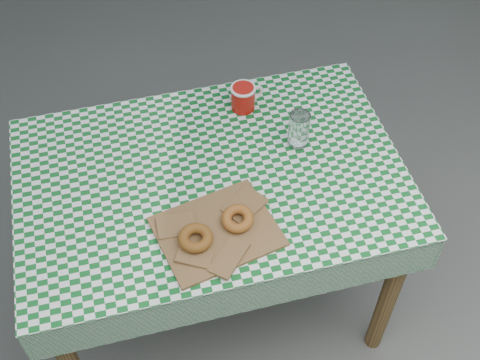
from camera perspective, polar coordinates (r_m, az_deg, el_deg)
name	(u,v)px	position (r m, az deg, el deg)	size (l,w,h in m)	color
ground	(221,328)	(2.49, -1.75, -13.33)	(60.00, 60.00, 0.00)	#53534E
table	(215,245)	(2.24, -2.32, -5.90)	(1.18, 0.79, 0.75)	brown
tablecloth	(211,176)	(1.94, -2.67, 0.37)	(1.20, 0.81, 0.01)	#0D591F
paper_bag	(217,231)	(1.79, -2.11, -4.65)	(0.33, 0.26, 0.02)	brown
bagel_front	(196,238)	(1.75, -4.07, -5.29)	(0.10, 0.10, 0.03)	brown
bagel_back	(238,219)	(1.79, -0.22, -3.55)	(0.09, 0.09, 0.03)	#9F5420
coffee_mug	(243,98)	(2.11, 0.28, 7.52)	(0.16, 0.16, 0.09)	#AA120B
drinking_glass	(299,129)	(1.99, 5.39, 4.63)	(0.07, 0.07, 0.12)	white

